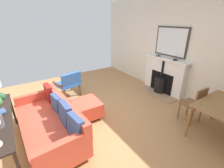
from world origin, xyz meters
TOP-DOWN VIEW (x-y plane):
  - ground_plane at (0.00, 0.00)m, footprint 5.44×6.30m
  - wall_left at (-2.72, 0.00)m, footprint 0.12×6.30m
  - fireplace at (-2.51, 0.09)m, footprint 0.64×1.47m
  - mirror_over_mantel at (-2.63, 0.09)m, footprint 0.04×1.05m
  - mantel_bowl_near at (-2.54, -0.24)m, footprint 0.12×0.12m
  - mantel_bowl_far at (-2.54, 0.38)m, footprint 0.12×0.12m
  - sofa at (0.98, 0.23)m, footprint 0.98×2.02m
  - ottoman at (0.12, 0.01)m, footprint 0.64×0.68m
  - armchair_accent at (0.09, -1.27)m, footprint 0.78×0.71m
  - dining_chair_near_fireplace at (-1.78, 1.54)m, footprint 0.43×0.43m

SIDE VIEW (x-z plane):
  - ground_plane at x=0.00m, z-range -0.01..0.00m
  - ottoman at x=0.12m, z-range 0.04..0.46m
  - sofa at x=0.98m, z-range -0.06..0.75m
  - armchair_accent at x=0.09m, z-range 0.06..0.85m
  - fireplace at x=-2.51m, z-range -0.06..1.04m
  - dining_chair_near_fireplace at x=-1.78m, z-range 0.08..0.96m
  - mantel_bowl_near at x=-2.54m, z-range 1.11..1.15m
  - mantel_bowl_far at x=-2.54m, z-range 1.11..1.15m
  - wall_left at x=-2.72m, z-range 0.00..2.87m
  - mirror_over_mantel at x=-2.63m, z-range 1.16..2.00m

